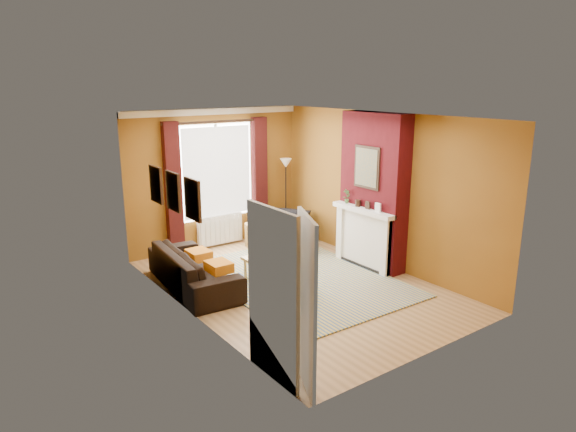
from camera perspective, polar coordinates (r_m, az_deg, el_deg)
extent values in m
plane|color=olive|center=(8.69, 0.98, -7.69)|extent=(5.50, 5.50, 0.00)
cube|color=brown|center=(10.54, -8.02, 4.14)|extent=(3.80, 0.02, 2.80)
cube|color=brown|center=(6.36, 16.09, -3.43)|extent=(3.80, 0.02, 2.80)
cube|color=brown|center=(9.49, 10.24, 2.87)|extent=(0.02, 5.50, 2.80)
cube|color=brown|center=(7.31, -10.98, -0.75)|extent=(0.02, 5.50, 2.80)
cube|color=silver|center=(8.05, 1.06, 11.06)|extent=(3.80, 5.50, 0.01)
cube|color=#480A0F|center=(9.37, 9.49, 2.75)|extent=(0.35, 1.40, 2.80)
cube|color=white|center=(9.45, 8.44, -2.44)|extent=(0.12, 1.30, 1.10)
cube|color=white|center=(9.27, 8.34, 0.64)|extent=(0.22, 1.40, 0.08)
cube|color=white|center=(9.06, 10.90, -3.51)|extent=(0.16, 0.14, 1.04)
cube|color=white|center=(9.85, 6.00, -1.82)|extent=(0.16, 0.14, 1.04)
cube|color=black|center=(9.50, 8.55, -2.98)|extent=(0.06, 0.80, 0.90)
cube|color=black|center=(9.62, 8.37, -5.38)|extent=(0.20, 1.00, 0.06)
cube|color=white|center=(9.01, 9.96, 0.94)|extent=(0.03, 0.12, 0.16)
cube|color=black|center=(9.19, 8.84, 1.19)|extent=(0.03, 0.10, 0.14)
cylinder|color=black|center=(9.36, 7.77, 1.42)|extent=(0.10, 0.10, 0.12)
cube|color=black|center=(9.16, 8.77, 5.36)|extent=(0.03, 0.60, 0.75)
cube|color=olive|center=(9.14, 8.68, 5.35)|extent=(0.01, 0.52, 0.66)
cube|color=white|center=(10.34, -8.18, 11.42)|extent=(3.80, 0.08, 0.12)
cube|color=white|center=(10.48, -7.97, 4.92)|extent=(1.60, 0.04, 1.90)
cube|color=white|center=(10.45, -7.87, 4.89)|extent=(1.50, 0.02, 1.80)
cube|color=white|center=(10.47, -7.92, 4.91)|extent=(0.06, 0.04, 1.90)
cube|color=#390E0D|center=(10.03, -12.63, 3.09)|extent=(0.30, 0.16, 2.50)
cube|color=#390E0D|center=(10.93, -3.17, 4.38)|extent=(0.30, 0.16, 2.50)
cylinder|color=black|center=(10.28, -7.93, 10.35)|extent=(2.30, 0.05, 0.05)
cube|color=white|center=(10.69, -7.57, -1.47)|extent=(1.00, 0.10, 0.60)
cube|color=white|center=(10.45, -9.58, -1.95)|extent=(0.04, 0.03, 0.56)
cube|color=white|center=(10.49, -9.04, -1.85)|extent=(0.04, 0.03, 0.56)
cube|color=white|center=(10.54, -8.51, -1.75)|extent=(0.04, 0.03, 0.56)
cube|color=white|center=(10.59, -7.98, -1.65)|extent=(0.04, 0.03, 0.56)
cube|color=white|center=(10.64, -7.46, -1.56)|extent=(0.04, 0.03, 0.56)
cube|color=white|center=(10.69, -6.94, -1.46)|extent=(0.04, 0.03, 0.56)
cube|color=white|center=(10.74, -6.43, -1.37)|extent=(0.04, 0.03, 0.56)
cube|color=white|center=(10.79, -5.92, -1.27)|extent=(0.04, 0.03, 0.56)
cube|color=white|center=(10.85, -5.42, -1.18)|extent=(0.04, 0.03, 0.56)
cube|color=black|center=(7.15, -10.56, 1.81)|extent=(0.04, 0.44, 0.58)
cube|color=#ACD632|center=(7.16, -10.38, 1.84)|extent=(0.01, 0.38, 0.52)
cube|color=black|center=(7.73, -12.65, 2.68)|extent=(0.04, 0.44, 0.58)
cube|color=#349C71|center=(7.74, -12.48, 2.70)|extent=(0.01, 0.38, 0.52)
cube|color=black|center=(8.32, -14.44, 3.42)|extent=(0.04, 0.44, 0.58)
cube|color=orange|center=(8.33, -14.28, 3.44)|extent=(0.01, 0.38, 0.52)
cube|color=white|center=(5.76, -1.71, -9.03)|extent=(0.05, 0.94, 2.06)
cube|color=black|center=(5.77, -1.54, -8.98)|extent=(0.02, 0.80, 1.98)
cube|color=white|center=(5.60, 2.07, -9.76)|extent=(0.37, 0.74, 1.98)
imported|color=#39682E|center=(9.56, 6.55, 2.20)|extent=(0.14, 0.10, 0.27)
cube|color=#C66B10|center=(8.15, -7.69, -5.60)|extent=(0.34, 0.40, 0.16)
cube|color=#C66B10|center=(8.74, -9.89, -4.26)|extent=(0.34, 0.40, 0.16)
cube|color=#315386|center=(8.95, 1.32, -6.95)|extent=(2.76, 3.77, 0.02)
imported|color=black|center=(8.65, -10.43, -5.76)|extent=(1.04, 2.28, 0.65)
imported|color=black|center=(10.69, -0.29, -1.49)|extent=(1.33, 1.31, 0.65)
cube|color=#DABD7E|center=(8.58, -1.57, -5.36)|extent=(0.60, 1.19, 0.05)
cylinder|color=#DABD7E|center=(8.13, -0.75, -8.04)|extent=(0.05, 0.05, 0.34)
cylinder|color=#DABD7E|center=(8.39, 1.87, -7.29)|extent=(0.05, 0.05, 0.34)
cylinder|color=#DABD7E|center=(8.94, -4.76, -5.89)|extent=(0.05, 0.05, 0.34)
cylinder|color=#DABD7E|center=(9.18, -2.26, -5.29)|extent=(0.05, 0.05, 0.34)
cylinder|color=olive|center=(10.67, -3.81, -2.05)|extent=(0.41, 0.41, 0.47)
cylinder|color=black|center=(11.35, -0.23, -2.15)|extent=(0.27, 0.27, 0.03)
cylinder|color=black|center=(11.14, -0.24, 1.82)|extent=(0.03, 0.03, 1.58)
cone|color=#F2E6C6|center=(10.98, -0.24, 5.90)|extent=(0.27, 0.27, 0.19)
imported|color=#999999|center=(8.24, -1.10, -5.95)|extent=(0.26, 0.30, 0.02)
imported|color=#999999|center=(8.86, -3.04, -4.47)|extent=(0.32, 0.32, 0.02)
imported|color=#999999|center=(8.60, 0.02, -4.84)|extent=(0.10, 0.10, 0.09)
cube|color=black|center=(8.54, -2.55, -5.21)|extent=(0.06, 0.17, 0.02)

